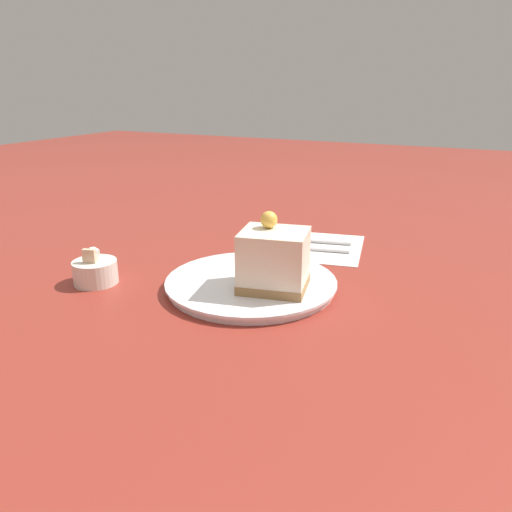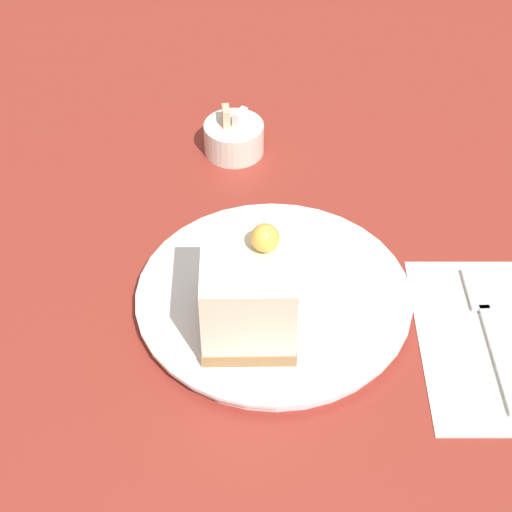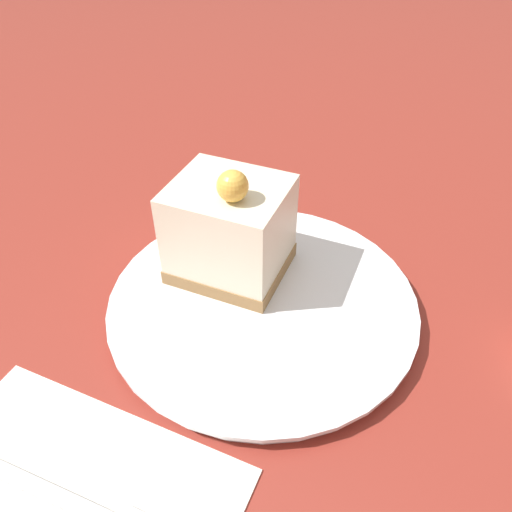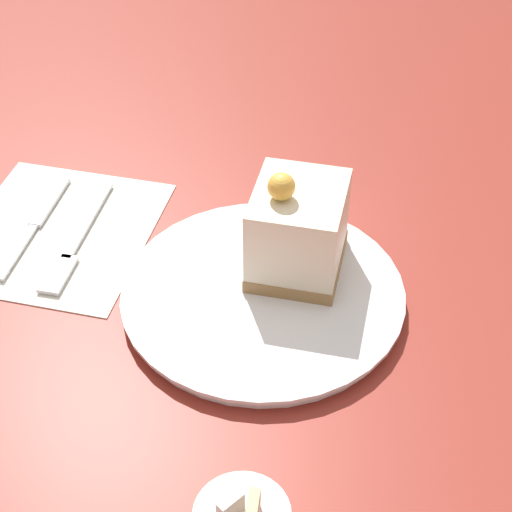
{
  "view_description": "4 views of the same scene",
  "coord_description": "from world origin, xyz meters",
  "px_view_note": "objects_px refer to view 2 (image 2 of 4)",
  "views": [
    {
      "loc": [
        -0.61,
        -0.29,
        0.3
      ],
      "look_at": [
        0.03,
        0.03,
        0.05
      ],
      "focal_mm": 35.0,
      "sensor_mm": 36.0,
      "label": 1
    },
    {
      "loc": [
        0.11,
        -0.52,
        0.61
      ],
      "look_at": [
        0.01,
        0.03,
        0.06
      ],
      "focal_mm": 60.0,
      "sensor_mm": 36.0,
      "label": 2
    },
    {
      "loc": [
        0.28,
        0.2,
        0.32
      ],
      "look_at": [
        0.02,
        0.02,
        0.06
      ],
      "focal_mm": 35.0,
      "sensor_mm": 36.0,
      "label": 3
    },
    {
      "loc": [
        -0.21,
        0.55,
        0.56
      ],
      "look_at": [
        0.03,
        0.03,
        0.06
      ],
      "focal_mm": 60.0,
      "sensor_mm": 36.0,
      "label": 4
    }
  ],
  "objects_px": {
    "fork": "(488,325)",
    "plate": "(274,298)",
    "cake_slice": "(249,292)",
    "sugar_bowl": "(234,137)"
  },
  "relations": [
    {
      "from": "fork",
      "to": "sugar_bowl",
      "type": "distance_m",
      "value": 0.37
    },
    {
      "from": "plate",
      "to": "sugar_bowl",
      "type": "distance_m",
      "value": 0.25
    },
    {
      "from": "plate",
      "to": "cake_slice",
      "type": "height_order",
      "value": "cake_slice"
    },
    {
      "from": "plate",
      "to": "cake_slice",
      "type": "bearing_deg",
      "value": -108.57
    },
    {
      "from": "cake_slice",
      "to": "fork",
      "type": "xyz_separation_m",
      "value": [
        0.22,
        0.05,
        -0.05
      ]
    },
    {
      "from": "cake_slice",
      "to": "fork",
      "type": "height_order",
      "value": "cake_slice"
    },
    {
      "from": "cake_slice",
      "to": "fork",
      "type": "bearing_deg",
      "value": 1.56
    },
    {
      "from": "plate",
      "to": "cake_slice",
      "type": "xyz_separation_m",
      "value": [
        -0.01,
        -0.04,
        0.05
      ]
    },
    {
      "from": "plate",
      "to": "fork",
      "type": "bearing_deg",
      "value": 1.95
    },
    {
      "from": "fork",
      "to": "plate",
      "type": "bearing_deg",
      "value": 169.51
    }
  ]
}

